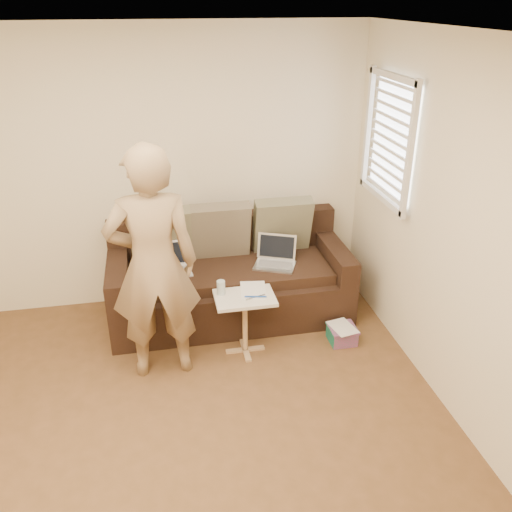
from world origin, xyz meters
The scene contains 17 objects.
floor centered at (0.00, 0.00, 0.00)m, with size 4.50×4.50×0.00m, color brown.
ceiling centered at (0.00, 0.00, 2.60)m, with size 4.50×4.50×0.00m, color white.
wall_back centered at (0.00, 2.25, 1.30)m, with size 4.00×4.00×0.00m, color beige.
wall_right centered at (2.00, 0.00, 1.30)m, with size 4.50×4.50×0.00m, color beige.
window_blinds centered at (1.95, 1.50, 1.70)m, with size 0.12×0.88×1.08m, color white, non-canonical shape.
sofa centered at (0.63, 1.77, 0.42)m, with size 2.20×0.95×0.85m, color black, non-canonical shape.
pillow_left centered at (0.03, 1.98, 0.79)m, with size 0.55×0.14×0.55m, color #6A674E, non-canonical shape.
pillow_mid centered at (0.58, 1.97, 0.79)m, with size 0.55×0.14×0.55m, color brown, non-canonical shape.
pillow_right centered at (1.18, 1.99, 0.79)m, with size 0.55×0.14×0.55m, color #6A674E, non-canonical shape.
laptop_silver centered at (1.03, 1.68, 0.52)m, with size 0.37×0.26×0.24m, color #B7BABC, non-canonical shape.
laptop_white centered at (0.09, 1.73, 0.52)m, with size 0.35×0.26×0.26m, color white, non-canonical shape.
person centered at (-0.06, 1.05, 0.95)m, with size 0.69×0.47×1.90m, color #967F52.
side_table centered at (0.65, 1.15, 0.27)m, with size 0.49×0.35×0.54m, color silver, non-canonical shape.
drinking_glass centered at (0.47, 1.23, 0.60)m, with size 0.07×0.07×0.12m, color silver, non-canonical shape.
scissors centered at (0.74, 1.11, 0.55)m, with size 0.18×0.10×0.02m, color silver, non-canonical shape.
paper_on_table centered at (0.74, 1.24, 0.55)m, with size 0.21×0.30×0.00m, color white, non-canonical shape.
striped_box centered at (1.52, 1.12, 0.08)m, with size 0.24×0.24×0.15m, color #D7208D, non-canonical shape.
Camera 1 is at (-0.01, -2.63, 2.78)m, focal length 37.77 mm.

